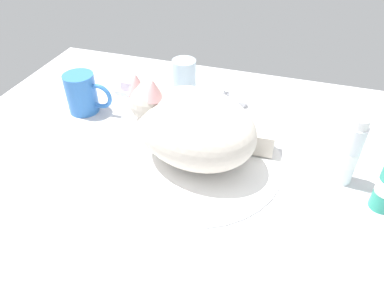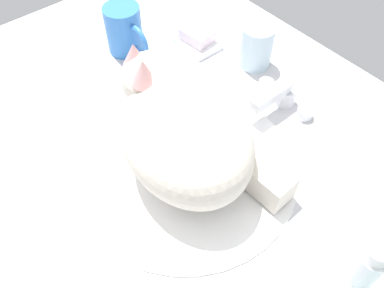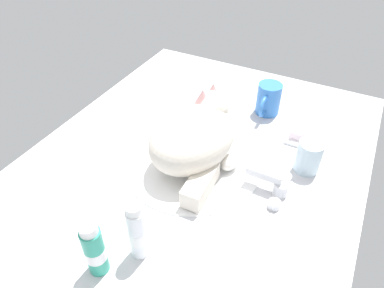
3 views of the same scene
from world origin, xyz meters
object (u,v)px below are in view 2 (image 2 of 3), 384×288
object	(u,v)px
faucet	(281,96)
rinse_cup	(256,47)
soap_bar	(197,35)
cat	(184,131)
coffee_mug	(125,30)
toothpaste_bottle	(358,276)

from	to	relation	value
faucet	rinse_cup	xyz separation A→B (cm)	(-11.00, 4.77, 1.84)
soap_bar	faucet	bearing A→B (deg)	-0.14
faucet	soap_bar	xyz separation A→B (cm)	(-22.78, 0.05, 0.04)
cat	soap_bar	distance (cm)	31.08
faucet	rinse_cup	distance (cm)	12.13
cat	soap_bar	size ratio (longest dim) A/B	4.66
faucet	coffee_mug	size ratio (longest dim) A/B	1.05
soap_bar	rinse_cup	bearing A→B (deg)	21.84
cat	soap_bar	bearing A→B (deg)	136.18
faucet	toothpaste_bottle	xyz separation A→B (cm)	(28.06, -18.77, 4.21)
faucet	cat	xyz separation A→B (cm)	(-0.74, -21.09, 5.79)
cat	rinse_cup	distance (cm)	28.10
toothpaste_bottle	rinse_cup	bearing A→B (deg)	148.92
cat	soap_bar	world-z (taller)	cat
faucet	toothpaste_bottle	distance (cm)	34.02
rinse_cup	toothpaste_bottle	xyz separation A→B (cm)	(39.06, -23.54, 2.37)
rinse_cup	soap_bar	distance (cm)	12.81
faucet	rinse_cup	world-z (taller)	rinse_cup
faucet	soap_bar	size ratio (longest dim) A/B	1.93
rinse_cup	soap_bar	world-z (taller)	rinse_cup
rinse_cup	coffee_mug	bearing A→B (deg)	-139.61
faucet	coffee_mug	distance (cm)	32.84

